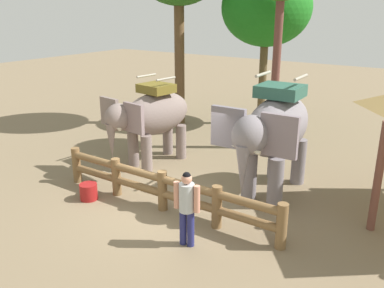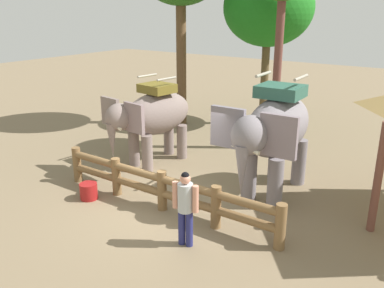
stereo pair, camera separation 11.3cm
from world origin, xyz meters
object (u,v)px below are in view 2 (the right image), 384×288
log_fence (162,188)px  tree_back_center (268,8)px  elephant_near_left (153,116)px  tourist_woman_in_black (185,204)px  elephant_center (274,130)px  feed_bucket (89,191)px

log_fence → tree_back_center: size_ratio=1.02×
elephant_near_left → tourist_woman_in_black: (3.72, -3.36, -0.62)m
elephant_center → log_fence: bearing=-127.9°
elephant_center → feed_bucket: 5.20m
feed_bucket → elephant_center: bearing=38.3°
log_fence → tourist_woman_in_black: bearing=-34.3°
elephant_center → tree_back_center: (-3.37, 6.43, 3.01)m
log_fence → tourist_woman_in_black: tourist_woman_in_black is taller
log_fence → tree_back_center: tree_back_center is taller
tourist_woman_in_black → tree_back_center: 10.95m
log_fence → elephant_near_left: 3.44m
tourist_woman_in_black → elephant_center: bearing=82.7°
log_fence → elephant_near_left: elephant_near_left is taller
tree_back_center → feed_bucket: size_ratio=13.65×
elephant_near_left → feed_bucket: size_ratio=7.16×
log_fence → tree_back_center: (-1.49, 8.83, 4.24)m
tree_back_center → tourist_woman_in_black: bearing=-73.4°
log_fence → elephant_center: (1.87, 2.41, 1.24)m
elephant_near_left → feed_bucket: 3.35m
tree_back_center → feed_bucket: (-0.51, -9.49, -4.62)m
tourist_woman_in_black → feed_bucket: size_ratio=3.61×
elephant_center → tourist_woman_in_black: size_ratio=2.24×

